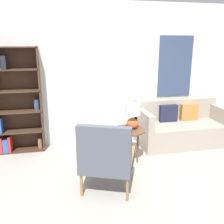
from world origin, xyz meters
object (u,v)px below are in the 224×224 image
Objects in this scene: bookshelf at (3,104)px; side_table at (128,133)px; armchair at (106,156)px; couch at (180,127)px; table_lamp at (133,115)px.

side_table is (2.07, -0.85, -0.40)m from bookshelf.
couch is (1.79, 1.42, -0.20)m from armchair.
bookshelf is 2.27m from side_table.
armchair is at bearing -122.82° from side_table.
side_table is at bearing -154.81° from couch.
table_lamp is (2.15, -0.81, -0.10)m from bookshelf.
table_lamp is at bearing -20.72° from bookshelf.
couch is (3.32, -0.26, -0.58)m from bookshelf.
armchair is 1.73× the size of side_table.
bookshelf is at bearing 175.53° from couch.
table_lamp is (0.61, 0.87, 0.28)m from armchair.
bookshelf is at bearing 159.28° from table_lamp.
couch reaches higher than side_table.
bookshelf is 2.30m from table_lamp.
side_table is at bearing 57.18° from armchair.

